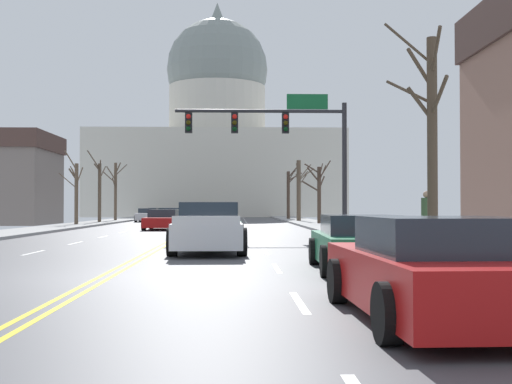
# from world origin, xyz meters

# --- Properties ---
(ground) EXTENTS (20.00, 180.00, 0.20)m
(ground) POSITION_xyz_m (0.00, -0.00, 0.02)
(ground) COLOR #48484D
(signal_gantry) EXTENTS (7.91, 0.41, 6.44)m
(signal_gantry) POSITION_xyz_m (4.73, 17.19, 4.77)
(signal_gantry) COLOR #28282D
(signal_gantry) RESTS_ON ground
(capitol_building) EXTENTS (33.90, 18.27, 30.07)m
(capitol_building) POSITION_xyz_m (0.00, 78.91, 10.48)
(capitol_building) COLOR beige
(capitol_building) RESTS_ON ground
(sedan_near_00) EXTENTS (2.19, 4.31, 1.16)m
(sedan_near_00) POSITION_xyz_m (1.84, 14.04, 0.55)
(sedan_near_00) COLOR #1E7247
(sedan_near_00) RESTS_ON ground
(pickup_truck_near_01) EXTENTS (2.31, 5.75, 1.52)m
(pickup_truck_near_01) POSITION_xyz_m (1.74, 7.40, 0.69)
(pickup_truck_near_01) COLOR silver
(pickup_truck_near_01) RESTS_ON ground
(sedan_near_02) EXTENTS (2.05, 4.67, 1.21)m
(sedan_near_02) POSITION_xyz_m (5.26, 1.34, 0.57)
(sedan_near_02) COLOR #1E7247
(sedan_near_02) RESTS_ON ground
(sedan_near_03) EXTENTS (2.17, 4.65, 1.27)m
(sedan_near_03) POSITION_xyz_m (5.02, -4.86, 0.59)
(sedan_near_03) COLOR #B71414
(sedan_near_03) RESTS_ON ground
(sedan_oncoming_00) EXTENTS (2.17, 4.55, 1.20)m
(sedan_oncoming_00) POSITION_xyz_m (-1.75, 26.64, 0.57)
(sedan_oncoming_00) COLOR #B71414
(sedan_oncoming_00) RESTS_ON ground
(sedan_oncoming_01) EXTENTS (1.95, 4.22, 1.27)m
(sedan_oncoming_01) POSITION_xyz_m (-1.86, 35.56, 0.61)
(sedan_oncoming_01) COLOR silver
(sedan_oncoming_01) RESTS_ON ground
(sedan_oncoming_02) EXTENTS (2.11, 4.55, 1.21)m
(sedan_oncoming_02) POSITION_xyz_m (-5.29, 46.47, 0.57)
(sedan_oncoming_02) COLOR silver
(sedan_oncoming_02) RESTS_ON ground
(sedan_oncoming_03) EXTENTS (2.10, 4.71, 1.22)m
(sedan_oncoming_03) POSITION_xyz_m (-5.45, 54.53, 0.58)
(sedan_oncoming_03) COLOR #1E7247
(sedan_oncoming_03) RESTS_ON ground
(bare_tree_00) EXTENTS (1.52, 1.16, 5.19)m
(bare_tree_00) POSITION_xyz_m (7.93, 52.88, 2.73)
(bare_tree_00) COLOR #423328
(bare_tree_00) RESTS_ON ground
(bare_tree_01) EXTENTS (1.88, 2.50, 5.27)m
(bare_tree_01) POSITION_xyz_m (-8.63, 33.47, 2.59)
(bare_tree_01) COLOR brown
(bare_tree_01) RESTS_ON ground
(bare_tree_02) EXTENTS (2.02, 2.22, 4.58)m
(bare_tree_02) POSITION_xyz_m (8.72, 35.46, 2.55)
(bare_tree_02) COLOR #423328
(bare_tree_02) RESTS_ON ground
(bare_tree_03) EXTENTS (1.41, 3.08, 5.76)m
(bare_tree_03) POSITION_xyz_m (-8.34, 40.02, 2.79)
(bare_tree_03) COLOR brown
(bare_tree_03) RESTS_ON ground
(bare_tree_04) EXTENTS (1.32, 2.96, 6.34)m
(bare_tree_04) POSITION_xyz_m (7.82, 4.57, 3.35)
(bare_tree_04) COLOR #4C3D2D
(bare_tree_04) RESTS_ON ground
(bare_tree_05) EXTENTS (2.11, 2.65, 5.19)m
(bare_tree_05) POSITION_xyz_m (-8.27, 46.63, 3.02)
(bare_tree_05) COLOR brown
(bare_tree_05) RESTS_ON ground
(bare_tree_06) EXTENTS (1.60, 2.73, 5.26)m
(bare_tree_06) POSITION_xyz_m (8.10, 44.08, 2.92)
(bare_tree_06) COLOR brown
(bare_tree_06) RESTS_ON ground
(pedestrian_00) EXTENTS (0.35, 0.34, 1.75)m
(pedestrian_00) POSITION_xyz_m (8.70, 7.98, 1.11)
(pedestrian_00) COLOR black
(pedestrian_00) RESTS_ON ground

